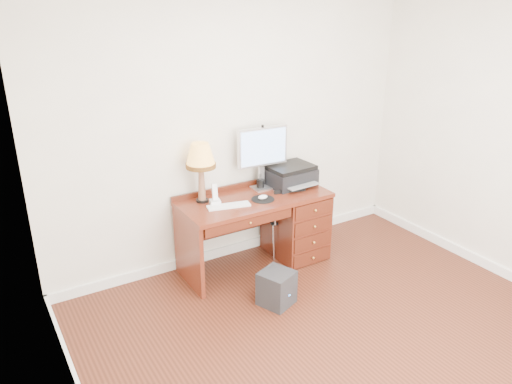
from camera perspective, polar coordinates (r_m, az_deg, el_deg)
ground at (r=4.29m, az=9.89°, el=-16.08°), size 4.00×4.00×0.00m
room_shell at (r=4.66m, az=4.81°, el=-11.69°), size 4.00×4.00×4.00m
desk at (r=5.20m, az=2.87°, el=-3.34°), size 1.50×0.67×0.75m
monitor at (r=5.04m, az=0.75°, el=4.80°), size 0.55×0.19×0.63m
keyboard at (r=4.69m, az=-3.14°, el=-1.59°), size 0.42×0.20×0.02m
mouse_pad at (r=4.84m, az=0.78°, el=-0.72°), size 0.23×0.23×0.05m
printer at (r=5.21m, az=3.91°, el=1.95°), size 0.50×0.40×0.21m
leg_lamp at (r=4.69m, az=-6.35°, el=3.74°), size 0.28×0.28×0.58m
phone at (r=4.74m, az=-4.71°, el=-0.72°), size 0.12×0.12×0.20m
pen_cup at (r=5.10m, az=0.51°, el=0.91°), size 0.08×0.08×0.10m
chair at (r=5.25m, az=3.49°, el=-2.33°), size 0.45×0.45×0.79m
equipment_box at (r=4.55m, az=2.36°, el=-10.90°), size 0.35×0.35×0.32m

